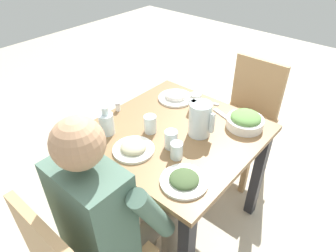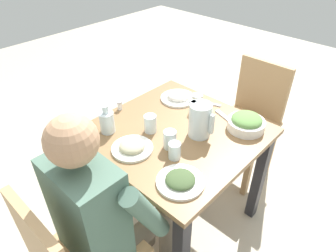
{
  "view_description": "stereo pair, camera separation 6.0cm",
  "coord_description": "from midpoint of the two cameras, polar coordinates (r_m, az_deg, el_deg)",
  "views": [
    {
      "loc": [
        0.83,
        -1.04,
        1.72
      ],
      "look_at": [
        -0.03,
        -0.03,
        0.77
      ],
      "focal_mm": 32.03,
      "sensor_mm": 36.0,
      "label": 1
    },
    {
      "loc": [
        0.87,
        -1.0,
        1.72
      ],
      "look_at": [
        -0.03,
        -0.03,
        0.77
      ],
      "focal_mm": 32.03,
      "sensor_mm": 36.0,
      "label": 2
    }
  ],
  "objects": [
    {
      "name": "salad_bowl",
      "position": [
        1.71,
        15.65,
        0.65
      ],
      "size": [
        0.21,
        0.21,
        0.09
      ],
      "color": "white",
      "rests_on": "dining_table"
    },
    {
      "name": "water_glass_center",
      "position": [
        1.63,
        -2.34,
        0.45
      ],
      "size": [
        0.07,
        0.07,
        0.1
      ],
      "primitive_type": "cylinder",
      "color": "silver",
      "rests_on": "dining_table"
    },
    {
      "name": "salt_shaker",
      "position": [
        1.84,
        -8.26,
        3.88
      ],
      "size": [
        0.03,
        0.03,
        0.05
      ],
      "color": "white",
      "rests_on": "dining_table"
    },
    {
      "name": "fork_near",
      "position": [
        1.98,
        5.03,
        5.82
      ],
      "size": [
        0.17,
        0.05,
        0.01
      ],
      "primitive_type": "cube",
      "rotation": [
        0.0,
        0.0,
        -0.13
      ],
      "color": "silver",
      "rests_on": "dining_table"
    },
    {
      "name": "water_glass_near_left",
      "position": [
        1.46,
        2.44,
        -4.73
      ],
      "size": [
        0.06,
        0.06,
        0.09
      ],
      "primitive_type": "cylinder",
      "color": "silver",
      "rests_on": "dining_table"
    },
    {
      "name": "knife_near",
      "position": [
        1.91,
        8.26,
        4.37
      ],
      "size": [
        0.18,
        0.08,
        0.01
      ],
      "primitive_type": "cube",
      "rotation": [
        0.0,
        0.0,
        0.34
      ],
      "color": "silver",
      "rests_on": "dining_table"
    },
    {
      "name": "water_glass_near_right",
      "position": [
        1.52,
        1.48,
        -2.59
      ],
      "size": [
        0.07,
        0.07,
        0.1
      ],
      "primitive_type": "cylinder",
      "color": "silver",
      "rests_on": "dining_table"
    },
    {
      "name": "ground_plane",
      "position": [
        2.18,
        2.0,
        -16.6
      ],
      "size": [
        8.0,
        8.0,
        0.0
      ],
      "primitive_type": "plane",
      "color": "#B7AD99"
    },
    {
      "name": "plate_beans",
      "position": [
        1.53,
        -5.72,
        -3.99
      ],
      "size": [
        0.21,
        0.21,
        0.05
      ],
      "color": "white",
      "rests_on": "dining_table"
    },
    {
      "name": "water_pitcher",
      "position": [
        1.59,
        7.19,
        1.14
      ],
      "size": [
        0.16,
        0.12,
        0.19
      ],
      "color": "silver",
      "rests_on": "dining_table"
    },
    {
      "name": "water_glass_far_right",
      "position": [
        1.82,
        6.48,
        4.47
      ],
      "size": [
        0.07,
        0.07,
        0.1
      ],
      "primitive_type": "cylinder",
      "color": "silver",
      "rests_on": "dining_table"
    },
    {
      "name": "plate_yoghurt",
      "position": [
        1.93,
        2.83,
        5.61
      ],
      "size": [
        0.22,
        0.22,
        0.06
      ],
      "color": "white",
      "rests_on": "dining_table"
    },
    {
      "name": "chair_far",
      "position": [
        2.29,
        16.32,
        2.1
      ],
      "size": [
        0.4,
        0.4,
        0.89
      ],
      "color": "tan",
      "rests_on": "ground_plane"
    },
    {
      "name": "fork_far",
      "position": [
        1.8,
        11.8,
        1.65
      ],
      "size": [
        0.17,
        0.08,
        0.01
      ],
      "primitive_type": "cube",
      "rotation": [
        0.0,
        0.0,
        -0.31
      ],
      "color": "silver",
      "rests_on": "dining_table"
    },
    {
      "name": "plate_dolmas",
      "position": [
        1.36,
        3.64,
        -10.31
      ],
      "size": [
        0.22,
        0.22,
        0.04
      ],
      "color": "white",
      "rests_on": "dining_table"
    },
    {
      "name": "diner_near",
      "position": [
        1.39,
        -9.99,
        -15.21
      ],
      "size": [
        0.48,
        0.53,
        1.19
      ],
      "color": "#4C6B5B",
      "rests_on": "ground_plane"
    },
    {
      "name": "dining_table",
      "position": [
        1.74,
        2.41,
        -4.37
      ],
      "size": [
        0.86,
        0.86,
        0.73
      ],
      "color": "olive",
      "rests_on": "ground_plane"
    },
    {
      "name": "oil_carafe",
      "position": [
        1.65,
        -10.49,
        0.58
      ],
      "size": [
        0.08,
        0.08,
        0.16
      ],
      "color": "silver",
      "rests_on": "dining_table"
    }
  ]
}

